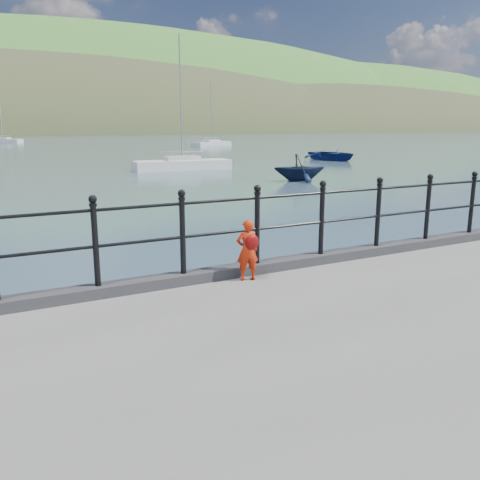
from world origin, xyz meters
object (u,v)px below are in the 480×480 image
sailboat_far (212,144)px  sailboat_near (182,165)px  launch_navy (299,168)px  sailboat_deep (3,141)px  launch_blue (332,154)px  railing (221,223)px  child (248,249)px

sailboat_far → sailboat_near: size_ratio=1.08×
launch_navy → sailboat_deep: (-10.91, 78.66, -0.45)m
launch_blue → sailboat_near: size_ratio=0.56×
railing → launch_blue: 41.43m
railing → sailboat_near: (10.65, 28.40, -1.48)m
sailboat_near → sailboat_deep: (-7.71, 68.36, 0.00)m
launch_blue → sailboat_near: 16.47m
launch_blue → sailboat_deep: bearing=104.6°
railing → sailboat_far: size_ratio=1.75×
railing → sailboat_far: 72.29m
launch_navy → launch_blue: bearing=-27.2°
launch_blue → launch_navy: 18.68m
launch_navy → sailboat_deep: size_ratio=0.30×
child → sailboat_far: 72.43m
sailboat_near → child: bearing=-106.3°
launch_navy → railing: bearing=159.3°
sailboat_far → sailboat_deep: bearing=106.9°
railing → sailboat_deep: (2.94, 96.76, -1.48)m
sailboat_deep → sailboat_near: bearing=-46.5°
railing → sailboat_near: sailboat_near is taller
sailboat_far → sailboat_near: 42.08m
railing → launch_blue: bearing=49.6°
launch_blue → sailboat_deep: size_ratio=0.54×
railing → sailboat_deep: 96.82m
sailboat_far → launch_navy: bearing=-133.4°
launch_blue → sailboat_deep: 69.44m
child → launch_navy: size_ratio=0.30×
railing → sailboat_deep: size_ratio=1.83×
launch_blue → sailboat_deep: sailboat_deep is taller
sailboat_far → sailboat_deep: sailboat_far is taller
child → launch_blue: (26.54, 31.83, -0.91)m
launch_navy → sailboat_far: bearing=-2.3°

